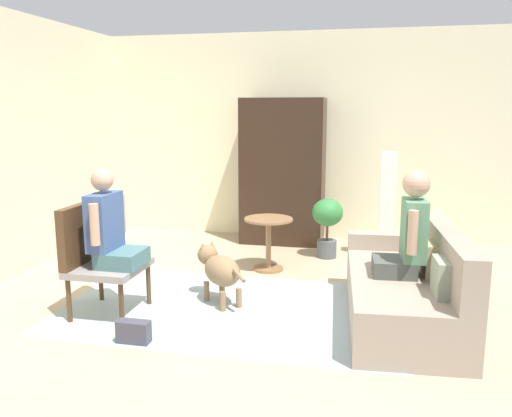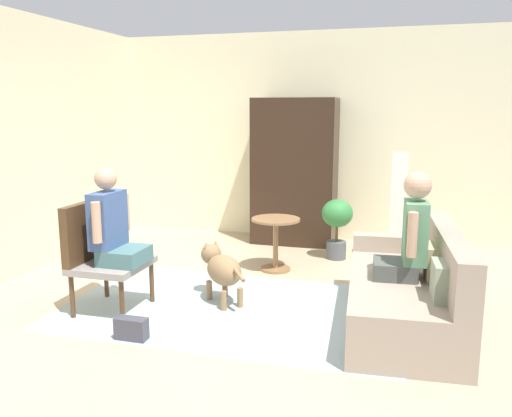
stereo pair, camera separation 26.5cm
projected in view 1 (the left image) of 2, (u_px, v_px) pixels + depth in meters
ground_plane at (251, 305)px, 4.94m from camera, size 6.70×6.70×0.00m
back_wall at (296, 137)px, 7.41m from camera, size 6.06×0.12×2.85m
left_wall at (0, 146)px, 5.55m from camera, size 0.12×6.19×2.85m
area_rug at (232, 309)px, 4.84m from camera, size 3.08×1.90×0.01m
couch at (409, 289)px, 4.51m from camera, size 1.00×1.91×0.84m
armchair at (95, 252)px, 4.68m from camera, size 0.59×0.65×0.99m
person_on_couch at (409, 232)px, 4.40m from camera, size 0.45×0.51×0.90m
person_on_armchair at (110, 228)px, 4.61m from camera, size 0.43×0.56×0.86m
round_end_table at (268, 237)px, 5.95m from camera, size 0.55×0.55×0.60m
dog at (220, 269)px, 4.95m from camera, size 0.60×0.60×0.54m
potted_plant at (327, 220)px, 6.45m from camera, size 0.38×0.38×0.74m
column_lamp at (387, 207)px, 6.33m from camera, size 0.20×0.20×1.31m
armoire_cabinet at (283, 171)px, 7.13m from camera, size 1.10×0.56×1.95m
handbag at (134, 332)px, 4.13m from camera, size 0.26×0.11×0.18m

